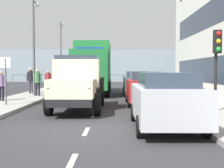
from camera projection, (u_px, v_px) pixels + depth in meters
ground_plane at (103, 95)px, 20.44m from camera, size 80.00×80.00×0.00m
sidewalk_left at (168, 94)px, 20.39m from camera, size 2.60×42.66×0.15m
sidewalk_right at (39, 94)px, 20.49m from camera, size 2.60×42.66×0.15m
road_centreline_markings at (102, 97)px, 19.10m from camera, size 0.12×37.52×0.01m
sea_horizon at (110, 66)px, 44.62m from camera, size 80.00×0.80×5.00m
seawall_railing at (109, 76)px, 41.10m from camera, size 28.08×0.08×1.20m
truck_vintage_cream at (77, 84)px, 12.50m from camera, size 2.17×5.64×2.43m
lorry_cargo_green at (93, 67)px, 21.54m from camera, size 2.58×8.20×3.87m
car_silver_kerbside_near at (165, 99)px, 8.74m from camera, size 1.93×4.10×1.72m
car_red_kerbside_1 at (145, 88)px, 14.71m from camera, size 1.89×3.81×1.72m
car_teal_kerbside_2 at (137, 83)px, 20.33m from camera, size 1.85×4.37×1.72m
car_maroon_oppositeside_0 at (74, 82)px, 22.39m from camera, size 1.89×4.43×1.72m
car_white_oppositeside_1 at (82, 79)px, 28.05m from camera, size 1.83×4.66×1.72m
pedestrian_strolling at (1, 83)px, 15.28m from camera, size 0.53×0.34×1.62m
pedestrian_with_bag at (37, 80)px, 18.41m from camera, size 0.53×0.34×1.72m
pedestrian_couple_a at (31, 78)px, 20.23m from camera, size 0.53×0.34×1.83m
pedestrian_by_lamp at (48, 79)px, 22.69m from camera, size 0.53×0.34×1.64m
traffic_light_near at (217, 53)px, 11.11m from camera, size 0.28×0.41×3.20m
lamp_post_promenade at (34, 38)px, 18.67m from camera, size 0.32×1.14×6.24m
lamp_post_far at (61, 48)px, 28.68m from camera, size 0.32×1.14×6.44m
street_sign at (6, 73)px, 13.48m from camera, size 0.50×0.07×2.25m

